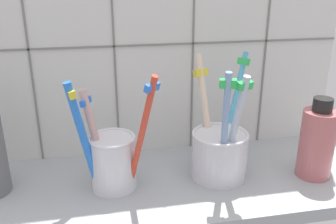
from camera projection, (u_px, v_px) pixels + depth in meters
counter_slab at (168, 186)px, 55.99cm from camera, size 64.00×22.00×2.00cm
tile_wall_back at (153, 31)px, 59.35cm from camera, size 64.00×2.20×45.00cm
toothbrush_cup_left at (112, 159)px, 52.10cm from camera, size 11.98×9.09×18.00cm
toothbrush_cup_right at (220, 150)px, 55.34cm from camera, size 10.67×12.52×18.09cm
soap_bottle at (317, 142)px, 55.33cm from camera, size 5.12×5.12×12.51cm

